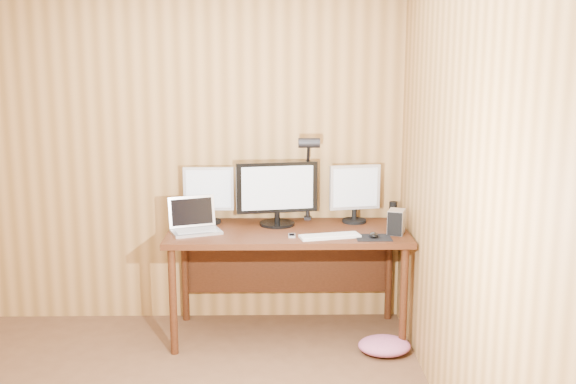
{
  "coord_description": "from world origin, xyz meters",
  "views": [
    {
      "loc": [
        0.86,
        -2.75,
        1.88
      ],
      "look_at": [
        0.93,
        1.58,
        1.02
      ],
      "focal_mm": 42.0,
      "sensor_mm": 36.0,
      "label": 1
    }
  ],
  "objects_px": {
    "monitor_right": "(355,192)",
    "phone": "(292,236)",
    "hard_drive": "(396,222)",
    "laptop": "(194,223)",
    "mouse": "(374,235)",
    "monitor_center": "(277,193)",
    "monitor_left": "(209,193)",
    "keyboard": "(330,236)",
    "desk_lamp": "(308,166)",
    "speaker": "(393,211)",
    "desk": "(288,245)"
  },
  "relations": [
    {
      "from": "phone",
      "to": "speaker",
      "type": "height_order",
      "value": "speaker"
    },
    {
      "from": "phone",
      "to": "desk_lamp",
      "type": "relative_size",
      "value": 0.14
    },
    {
      "from": "monitor_right",
      "to": "mouse",
      "type": "height_order",
      "value": "monitor_right"
    },
    {
      "from": "monitor_center",
      "to": "monitor_left",
      "type": "bearing_deg",
      "value": 161.72
    },
    {
      "from": "monitor_right",
      "to": "desk",
      "type": "bearing_deg",
      "value": -174.99
    },
    {
      "from": "keyboard",
      "to": "phone",
      "type": "distance_m",
      "value": 0.25
    },
    {
      "from": "desk",
      "to": "keyboard",
      "type": "height_order",
      "value": "keyboard"
    },
    {
      "from": "speaker",
      "to": "desk_lamp",
      "type": "bearing_deg",
      "value": -176.37
    },
    {
      "from": "speaker",
      "to": "mouse",
      "type": "bearing_deg",
      "value": -113.07
    },
    {
      "from": "laptop",
      "to": "desk_lamp",
      "type": "relative_size",
      "value": 0.59
    },
    {
      "from": "laptop",
      "to": "desk",
      "type": "bearing_deg",
      "value": -11.66
    },
    {
      "from": "desk",
      "to": "desk_lamp",
      "type": "bearing_deg",
      "value": 46.77
    },
    {
      "from": "monitor_center",
      "to": "phone",
      "type": "height_order",
      "value": "monitor_center"
    },
    {
      "from": "keyboard",
      "to": "desk_lamp",
      "type": "bearing_deg",
      "value": 92.74
    },
    {
      "from": "monitor_center",
      "to": "desk_lamp",
      "type": "xyz_separation_m",
      "value": [
        0.22,
        0.09,
        0.17
      ]
    },
    {
      "from": "desk",
      "to": "speaker",
      "type": "xyz_separation_m",
      "value": [
        0.75,
        0.19,
        0.19
      ]
    },
    {
      "from": "mouse",
      "to": "phone",
      "type": "height_order",
      "value": "mouse"
    },
    {
      "from": "speaker",
      "to": "phone",
      "type": "bearing_deg",
      "value": -149.21
    },
    {
      "from": "monitor_center",
      "to": "hard_drive",
      "type": "xyz_separation_m",
      "value": [
        0.78,
        -0.25,
        -0.15
      ]
    },
    {
      "from": "mouse",
      "to": "hard_drive",
      "type": "bearing_deg",
      "value": 24.25
    },
    {
      "from": "monitor_center",
      "to": "hard_drive",
      "type": "distance_m",
      "value": 0.83
    },
    {
      "from": "monitor_right",
      "to": "keyboard",
      "type": "height_order",
      "value": "monitor_right"
    },
    {
      "from": "monitor_center",
      "to": "laptop",
      "type": "relative_size",
      "value": 1.48
    },
    {
      "from": "keyboard",
      "to": "hard_drive",
      "type": "xyz_separation_m",
      "value": [
        0.44,
        0.09,
        0.07
      ]
    },
    {
      "from": "monitor_left",
      "to": "speaker",
      "type": "xyz_separation_m",
      "value": [
        1.3,
        0.06,
        -0.14
      ]
    },
    {
      "from": "monitor_left",
      "to": "speaker",
      "type": "height_order",
      "value": "monitor_left"
    },
    {
      "from": "hard_drive",
      "to": "desk",
      "type": "bearing_deg",
      "value": -175.56
    },
    {
      "from": "desk",
      "to": "monitor_left",
      "type": "distance_m",
      "value": 0.65
    },
    {
      "from": "hard_drive",
      "to": "desk_lamp",
      "type": "bearing_deg",
      "value": 167.85
    },
    {
      "from": "monitor_right",
      "to": "phone",
      "type": "height_order",
      "value": "monitor_right"
    },
    {
      "from": "hard_drive",
      "to": "phone",
      "type": "relative_size",
      "value": 1.91
    },
    {
      "from": "keyboard",
      "to": "hard_drive",
      "type": "bearing_deg",
      "value": -1.33
    },
    {
      "from": "keyboard",
      "to": "mouse",
      "type": "xyz_separation_m",
      "value": [
        0.28,
        -0.02,
        0.01
      ]
    },
    {
      "from": "laptop",
      "to": "mouse",
      "type": "relative_size",
      "value": 3.74
    },
    {
      "from": "monitor_right",
      "to": "hard_drive",
      "type": "relative_size",
      "value": 2.41
    },
    {
      "from": "keyboard",
      "to": "desk",
      "type": "bearing_deg",
      "value": 121.51
    },
    {
      "from": "monitor_left",
      "to": "mouse",
      "type": "height_order",
      "value": "monitor_left"
    },
    {
      "from": "monitor_left",
      "to": "desk_lamp",
      "type": "relative_size",
      "value": 0.61
    },
    {
      "from": "hard_drive",
      "to": "desk_lamp",
      "type": "distance_m",
      "value": 0.73
    },
    {
      "from": "monitor_left",
      "to": "laptop",
      "type": "bearing_deg",
      "value": -108.38
    },
    {
      "from": "desk_lamp",
      "to": "phone",
      "type": "bearing_deg",
      "value": -114.78
    },
    {
      "from": "mouse",
      "to": "monitor_left",
      "type": "bearing_deg",
      "value": 149.7
    },
    {
      "from": "hard_drive",
      "to": "speaker",
      "type": "bearing_deg",
      "value": 102.19
    },
    {
      "from": "monitor_center",
      "to": "hard_drive",
      "type": "bearing_deg",
      "value": -27.56
    },
    {
      "from": "monitor_left",
      "to": "mouse",
      "type": "xyz_separation_m",
      "value": [
        1.09,
        -0.42,
        -0.19
      ]
    },
    {
      "from": "monitor_left",
      "to": "keyboard",
      "type": "height_order",
      "value": "monitor_left"
    },
    {
      "from": "monitor_left",
      "to": "monitor_right",
      "type": "xyz_separation_m",
      "value": [
        1.02,
        0.0,
        0.01
      ]
    },
    {
      "from": "laptop",
      "to": "hard_drive",
      "type": "relative_size",
      "value": 2.24
    },
    {
      "from": "hard_drive",
      "to": "speaker",
      "type": "height_order",
      "value": "hard_drive"
    },
    {
      "from": "desk",
      "to": "keyboard",
      "type": "xyz_separation_m",
      "value": [
        0.27,
        -0.27,
        0.13
      ]
    }
  ]
}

